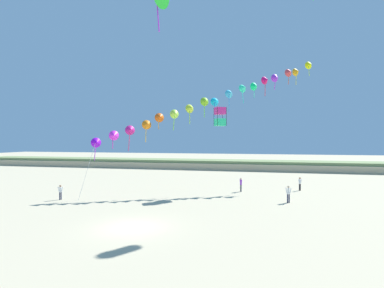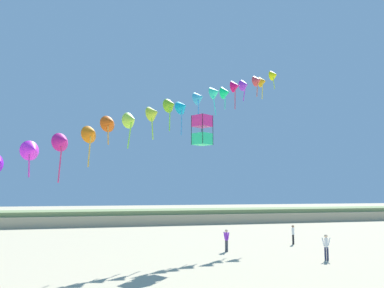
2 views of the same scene
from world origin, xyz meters
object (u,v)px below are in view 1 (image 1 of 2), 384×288
at_px(person_near_right, 288,193).
at_px(person_far_left, 241,184).
at_px(person_near_left, 60,191).
at_px(person_mid_center, 300,183).
at_px(large_kite_high_solo, 220,117).

bearing_deg(person_near_right, person_far_left, 133.38).
bearing_deg(person_near_left, person_far_left, 27.47).
bearing_deg(person_far_left, person_mid_center, 19.81).
bearing_deg(person_near_left, large_kite_high_solo, 26.81).
height_order(person_far_left, large_kite_high_solo, large_kite_high_solo).
xyz_separation_m(person_mid_center, large_kite_high_solo, (-9.43, -4.00, 8.11)).
relative_size(person_far_left, large_kite_high_solo, 0.77).
xyz_separation_m(person_near_left, large_kite_high_solo, (15.76, 7.96, 8.17)).
relative_size(person_near_left, person_mid_center, 0.94).
bearing_deg(person_far_left, person_near_right, -46.62).
bearing_deg(person_far_left, person_near_left, -152.53).
height_order(person_near_right, person_mid_center, person_near_right).
relative_size(person_mid_center, person_far_left, 0.98).
distance_m(person_mid_center, large_kite_high_solo, 13.06).
height_order(person_near_right, large_kite_high_solo, large_kite_high_solo).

